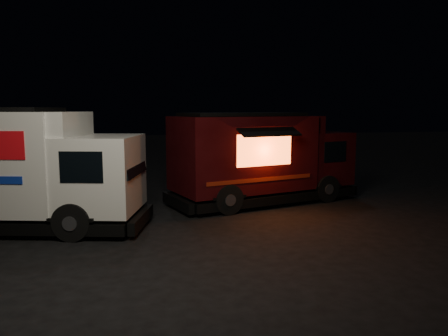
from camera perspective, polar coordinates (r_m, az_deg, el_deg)
ground at (r=10.79m, az=-9.86°, el=-8.04°), size 80.00×80.00×0.00m
white_truck at (r=11.76m, az=-26.11°, el=-0.08°), size 6.85×3.71×2.95m
red_truck at (r=13.73m, az=5.24°, el=1.36°), size 6.40×3.83×2.80m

